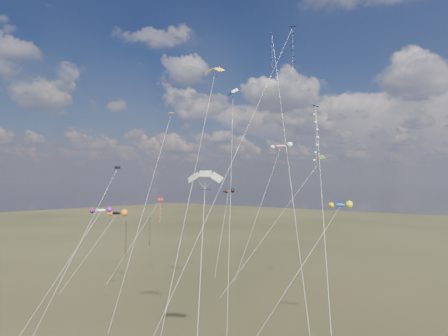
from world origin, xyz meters
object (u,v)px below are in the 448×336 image
Objects in this scene: novelty_black_orange at (116,213)px; parafoil_yellow at (214,69)px; utility_pole_near at (126,239)px; utility_pole_far at (150,230)px; diamond_black_high at (286,62)px.

parafoil_yellow is at bearing -0.64° from novelty_black_orange.
utility_pole_near is 1.00× the size of utility_pole_far.
parafoil_yellow is (-7.51, -5.71, -0.86)m from diamond_black_high.
diamond_black_high reaches higher than utility_pole_far.
utility_pole_far is (-8.00, 14.00, 0.00)m from utility_pole_near.
parafoil_yellow is at bearing -142.75° from diamond_black_high.
utility_pole_near is 0.64× the size of novelty_black_orange.
parafoil_yellow is 2.62× the size of novelty_black_orange.
novelty_black_orange is (-28.63, -5.48, -20.91)m from diamond_black_high.
diamond_black_high is 3.05× the size of novelty_black_orange.
utility_pole_far is at bearing 119.74° from utility_pole_near.
utility_pole_far is 0.21× the size of diamond_black_high.
diamond_black_high is at bearing -24.39° from utility_pole_far.
utility_pole_far is at bearing 147.30° from parafoil_yellow.
diamond_black_high is at bearing -13.31° from utility_pole_near.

